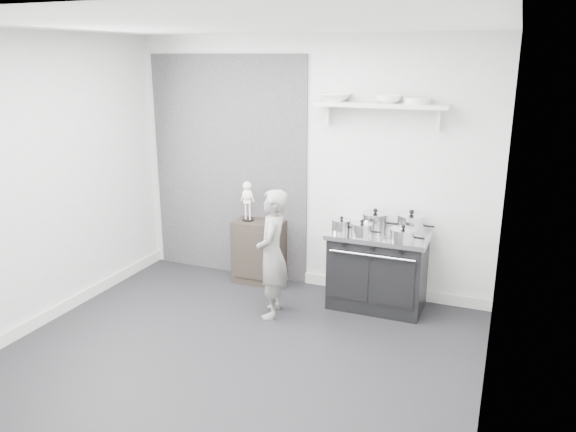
% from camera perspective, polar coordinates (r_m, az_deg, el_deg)
% --- Properties ---
extents(ground, '(4.00, 4.00, 0.00)m').
position_cam_1_polar(ground, '(4.96, -5.54, -14.12)').
color(ground, black).
rests_on(ground, ground).
extents(room_shell, '(4.02, 3.62, 2.71)m').
position_cam_1_polar(room_shell, '(4.55, -6.23, 5.21)').
color(room_shell, beige).
rests_on(room_shell, ground).
extents(wall_shelf, '(1.30, 0.26, 0.24)m').
position_cam_1_polar(wall_shelf, '(5.62, 9.43, 10.95)').
color(wall_shelf, silver).
rests_on(wall_shelf, room_shell).
extents(stove, '(0.98, 0.61, 0.79)m').
position_cam_1_polar(stove, '(5.77, 9.09, -5.39)').
color(stove, black).
rests_on(stove, ground).
extents(side_cabinet, '(0.55, 0.32, 0.71)m').
position_cam_1_polar(side_cabinet, '(6.32, -2.97, -3.66)').
color(side_cabinet, black).
rests_on(side_cabinet, ground).
extents(child, '(0.40, 0.52, 1.27)m').
position_cam_1_polar(child, '(5.43, -1.61, -3.87)').
color(child, gray).
rests_on(child, ground).
extents(pot_front_left, '(0.28, 0.19, 0.17)m').
position_cam_1_polar(pot_front_left, '(5.60, 5.46, -0.99)').
color(pot_front_left, silver).
rests_on(pot_front_left, stove).
extents(pot_back_left, '(0.36, 0.27, 0.22)m').
position_cam_1_polar(pot_back_left, '(5.73, 8.83, -0.49)').
color(pot_back_left, silver).
rests_on(pot_back_left, stove).
extents(pot_back_right, '(0.37, 0.29, 0.24)m').
position_cam_1_polar(pot_back_right, '(5.68, 12.39, -0.75)').
color(pot_back_right, silver).
rests_on(pot_back_right, stove).
extents(pot_front_right, '(0.32, 0.24, 0.17)m').
position_cam_1_polar(pot_front_right, '(5.39, 11.58, -1.93)').
color(pot_front_right, silver).
rests_on(pot_front_right, stove).
extents(pot_front_center, '(0.30, 0.21, 0.17)m').
position_cam_1_polar(pot_front_center, '(5.50, 7.52, -1.37)').
color(pot_front_center, silver).
rests_on(pot_front_center, stove).
extents(skeleton_full, '(0.14, 0.09, 0.51)m').
position_cam_1_polar(skeleton_full, '(6.20, -4.14, 1.83)').
color(skeleton_full, white).
rests_on(skeleton_full, side_cabinet).
extents(skeleton_torso, '(0.11, 0.07, 0.41)m').
position_cam_1_polar(skeleton_torso, '(6.10, -1.76, 1.12)').
color(skeleton_torso, white).
rests_on(skeleton_torso, side_cabinet).
extents(bowl_large, '(0.32, 0.32, 0.08)m').
position_cam_1_polar(bowl_large, '(5.73, 4.76, 11.91)').
color(bowl_large, white).
rests_on(bowl_large, wall_shelf).
extents(bowl_small, '(0.24, 0.24, 0.08)m').
position_cam_1_polar(bowl_small, '(5.59, 10.19, 11.61)').
color(bowl_small, white).
rests_on(bowl_small, wall_shelf).
extents(plate_stack, '(0.25, 0.25, 0.06)m').
position_cam_1_polar(plate_stack, '(5.54, 12.99, 11.33)').
color(plate_stack, silver).
rests_on(plate_stack, wall_shelf).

